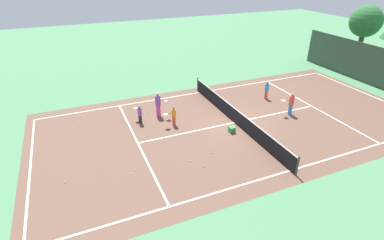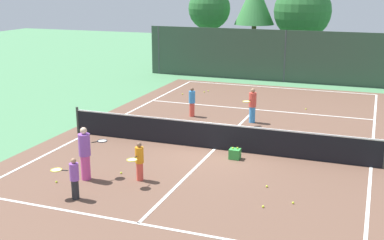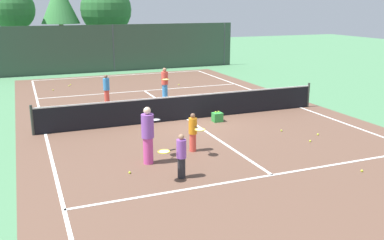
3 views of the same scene
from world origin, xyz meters
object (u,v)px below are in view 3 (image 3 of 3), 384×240
Objects in this scene: tennis_ball_1 at (362,171)px; tennis_ball_12 at (71,85)px; tennis_ball_10 at (130,172)px; tennis_ball_7 at (106,119)px; ball_crate at (217,117)px; tennis_ball_9 at (318,134)px; player_3 at (106,89)px; player_2 at (148,135)px; tennis_ball_2 at (53,90)px; player_1 at (193,132)px; tennis_ball_8 at (310,141)px; player_4 at (180,155)px; tennis_ball_6 at (281,131)px; tennis_ball_11 at (236,110)px; player_0 at (165,83)px; tennis_ball_5 at (179,85)px; tennis_ball_0 at (166,151)px; tennis_ball_3 at (69,86)px.

tennis_ball_1 and tennis_ball_12 have the same top height.
tennis_ball_7 is at bearing 85.32° from tennis_ball_10.
ball_crate is 3.96m from tennis_ball_9.
player_3 is at bearing -79.14° from tennis_ball_12.
tennis_ball_1 is at bearing -28.44° from player_2.
tennis_ball_7 is (1.47, -7.22, 0.00)m from tennis_ball_2.
player_3 is at bearing 98.57° from player_1.
tennis_ball_1 is at bearing -107.94° from tennis_ball_9.
tennis_ball_1 is 1.00× the size of tennis_ball_8.
tennis_ball_10 and tennis_ball_12 have the same top height.
player_2 reaches higher than tennis_ball_12.
tennis_ball_2 and tennis_ball_7 have the same top height.
tennis_ball_6 is (4.98, 2.73, -0.61)m from player_4.
tennis_ball_1 is (5.32, -2.88, -0.85)m from player_2.
tennis_ball_11 is (-0.12, 3.39, 0.00)m from tennis_ball_6.
player_4 is (-2.79, -9.70, -0.15)m from player_0.
tennis_ball_5 is at bearing 59.20° from player_0.
ball_crate is at bearing 41.18° from tennis_ball_0.
tennis_ball_7 is at bearing 102.72° from tennis_ball_0.
player_4 is 5.71m from tennis_ball_6.
player_2 is 12.65m from tennis_ball_5.
player_2 is 4.00× the size of ball_crate.
tennis_ball_9 and tennis_ball_11 have the same top height.
tennis_ball_3 is (-4.61, 10.06, -0.15)m from ball_crate.
tennis_ball_8 is at bearing 14.04° from player_4.
tennis_ball_7 is at bearing 144.75° from tennis_ball_6.
player_0 is 6.64m from tennis_ball_3.
tennis_ball_0 is 1.00× the size of tennis_ball_9.
player_1 reaches higher than tennis_ball_2.
player_2 reaches higher than ball_crate.
tennis_ball_3 and tennis_ball_10 have the same top height.
tennis_ball_9 is 7.19m from tennis_ball_10.
tennis_ball_5 is at bearing 92.35° from tennis_ball_8.
player_4 is 18.66× the size of tennis_ball_8.
player_2 is 1.25m from tennis_ball_10.
tennis_ball_6 is at bearing -62.98° from tennis_ball_3.
player_3 is 4.74m from tennis_ball_2.
tennis_ball_2 is at bearing 122.48° from tennis_ball_6.
tennis_ball_10 is at bearing -171.89° from tennis_ball_9.
player_0 is at bearing 107.40° from tennis_ball_6.
tennis_ball_5 is (4.39, 10.73, 0.00)m from tennis_ball_0.
tennis_ball_2 and tennis_ball_5 have the same top height.
player_3 is 3.17m from tennis_ball_7.
tennis_ball_0 is at bearing -139.13° from tennis_ball_11.
tennis_ball_0 is at bearing 160.00° from player_1.
player_4 is 13.76m from tennis_ball_5.
tennis_ball_10 is at bearing -138.83° from tennis_ball_11.
player_1 reaches higher than tennis_ball_11.
tennis_ball_7 is 5.61m from tennis_ball_11.
ball_crate is 2.67m from tennis_ball_6.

